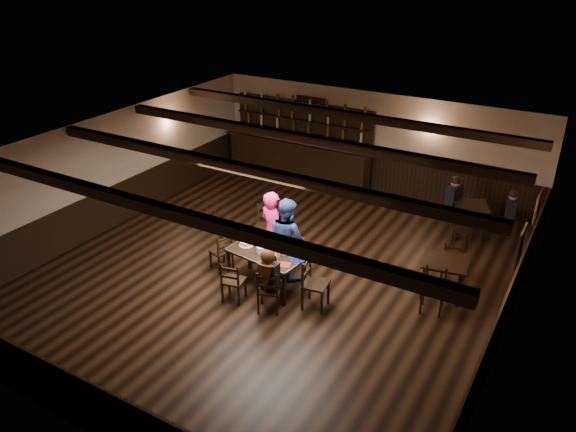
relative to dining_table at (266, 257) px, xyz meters
The scene contains 25 objects.
ground 0.90m from the dining_table, 100.41° to the left, with size 10.00×10.00×0.00m, color black.
room_shell 1.25m from the dining_table, 98.97° to the left, with size 9.02×10.02×2.71m.
dining_table is the anchor object (origin of this frame).
chair_near_left 0.84m from the dining_table, 108.48° to the right, with size 0.46×0.45×0.85m.
chair_near_right 0.89m from the dining_table, 54.61° to the right, with size 0.52×0.51×0.88m.
chair_end_left 1.10m from the dining_table, behind, with size 0.48×0.50×0.84m.
chair_end_right 1.10m from the dining_table, ahead, with size 0.51×0.53×1.00m.
chair_far_pushed 1.69m from the dining_table, 122.51° to the left, with size 0.53×0.51×0.96m.
woman_pink 0.67m from the dining_table, 109.31° to the left, with size 0.64×0.42×1.77m, color #FF1C70.
man_blue 0.64m from the dining_table, 78.47° to the left, with size 0.82×0.64×1.69m, color navy.
seated_person 0.84m from the dining_table, 54.05° to the right, with size 0.36×0.54×0.87m.
cake 0.52m from the dining_table, behind, with size 0.28×0.28×0.09m.
plate_stack_a 0.18m from the dining_table, 140.40° to the right, with size 0.15×0.15×0.14m, color white.
plate_stack_b 0.30m from the dining_table, ahead, with size 0.19×0.19×0.22m, color white.
tea_light 0.16m from the dining_table, 28.52° to the left, with size 0.04×0.04×0.06m.
salt_shaker 0.34m from the dining_table, 20.32° to the right, with size 0.04×0.04×0.09m, color silver.
pepper_shaker 0.40m from the dining_table, 19.52° to the right, with size 0.04×0.04×0.09m, color #A5A8AD.
drink_glass 0.41m from the dining_table, 18.76° to the left, with size 0.08×0.08×0.12m, color silver.
menu_red 0.55m from the dining_table, 21.99° to the right, with size 0.29×0.20×0.00m, color maroon.
menu_blue 0.64m from the dining_table, ahead, with size 0.32×0.22×0.00m, color #0D1142.
bar_counter 5.75m from the dining_table, 112.56° to the left, with size 4.46×0.70×2.20m.
back_table_a 3.43m from the dining_table, 25.56° to the left, with size 0.93×0.93×0.75m.
back_table_b 5.14m from the dining_table, 55.69° to the left, with size 0.98×0.98×0.75m.
bg_patron_left 5.08m from the dining_table, 61.51° to the left, with size 0.34×0.44×0.81m.
bg_patron_right 5.83m from the dining_table, 50.38° to the left, with size 0.27×0.38×0.73m.
Camera 1 is at (5.23, -8.52, 6.15)m, focal length 35.00 mm.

